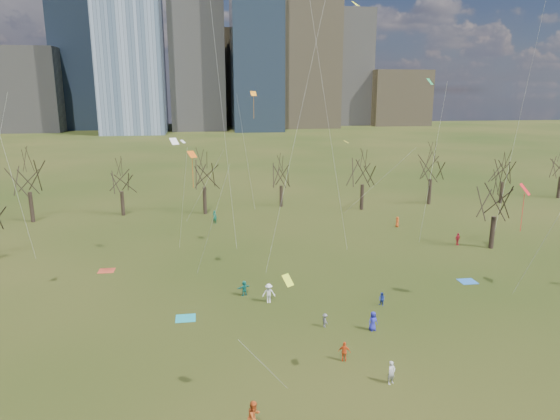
{
  "coord_description": "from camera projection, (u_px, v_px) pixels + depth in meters",
  "views": [
    {
      "loc": [
        -7.06,
        -33.36,
        18.07
      ],
      "look_at": [
        0.0,
        12.0,
        7.0
      ],
      "focal_mm": 32.0,
      "sensor_mm": 36.0,
      "label": 1
    }
  ],
  "objects": [
    {
      "name": "person_4",
      "position": [
        344.0,
        352.0,
        33.97
      ],
      "size": [
        0.9,
        0.6,
        1.42
      ],
      "primitive_type": "imported",
      "rotation": [
        0.0,
        0.0,
        2.81
      ],
      "color": "#F1521A",
      "rests_on": "ground"
    },
    {
      "name": "bare_tree_row",
      "position": [
        252.0,
        175.0,
        71.65
      ],
      "size": [
        113.04,
        29.8,
        9.5
      ],
      "color": "black",
      "rests_on": "ground"
    },
    {
      "name": "person_10",
      "position": [
        458.0,
        239.0,
        59.55
      ],
      "size": [
        0.94,
        0.67,
        1.48
      ],
      "primitive_type": "imported",
      "rotation": [
        0.0,
        0.0,
        0.4
      ],
      "color": "red",
      "rests_on": "ground"
    },
    {
      "name": "kites_airborne",
      "position": [
        296.0,
        136.0,
        47.92
      ],
      "size": [
        53.16,
        50.89,
        33.7
      ],
      "color": "orange",
      "rests_on": "ground"
    },
    {
      "name": "blanket_crimson",
      "position": [
        107.0,
        271.0,
        51.15
      ],
      "size": [
        1.6,
        1.5,
        0.03
      ],
      "primitive_type": "cube",
      "color": "#C34127",
      "rests_on": "ground"
    },
    {
      "name": "person_8",
      "position": [
        382.0,
        299.0,
        42.77
      ],
      "size": [
        0.69,
        0.73,
        1.19
      ],
      "primitive_type": "imported",
      "rotation": [
        0.0,
        0.0,
        5.27
      ],
      "color": "#253AA1",
      "rests_on": "ground"
    },
    {
      "name": "person_13",
      "position": [
        215.0,
        217.0,
        69.15
      ],
      "size": [
        0.8,
        0.76,
        1.84
      ],
      "primitive_type": "imported",
      "rotation": [
        0.0,
        0.0,
        2.49
      ],
      "color": "#17684E",
      "rests_on": "ground"
    },
    {
      "name": "person_3",
      "position": [
        325.0,
        320.0,
        38.92
      ],
      "size": [
        0.6,
        0.81,
        1.12
      ],
      "primitive_type": "imported",
      "rotation": [
        0.0,
        0.0,
        1.85
      ],
      "color": "#5F5E62",
      "rests_on": "ground"
    },
    {
      "name": "blanket_teal",
      "position": [
        186.0,
        318.0,
        40.51
      ],
      "size": [
        1.6,
        1.5,
        0.03
      ],
      "primitive_type": "cube",
      "color": "teal",
      "rests_on": "ground"
    },
    {
      "name": "ground",
      "position": [
        305.0,
        338.0,
        37.34
      ],
      "size": [
        500.0,
        500.0,
        0.0
      ],
      "primitive_type": "plane",
      "color": "black",
      "rests_on": "ground"
    },
    {
      "name": "person_12",
      "position": [
        397.0,
        222.0,
        67.4
      ],
      "size": [
        0.46,
        0.7,
        1.42
      ],
      "primitive_type": "imported",
      "rotation": [
        0.0,
        0.0,
        1.55
      ],
      "color": "#DC4E18",
      "rests_on": "ground"
    },
    {
      "name": "person_1",
      "position": [
        392.0,
        373.0,
        31.34
      ],
      "size": [
        0.67,
        0.57,
        1.55
      ],
      "primitive_type": "imported",
      "rotation": [
        0.0,
        0.0,
        0.41
      ],
      "color": "silver",
      "rests_on": "ground"
    },
    {
      "name": "person_9",
      "position": [
        269.0,
        293.0,
        43.36
      ],
      "size": [
        1.17,
        0.74,
        1.73
      ],
      "primitive_type": "imported",
      "rotation": [
        0.0,
        0.0,
        6.2
      ],
      "color": "white",
      "rests_on": "ground"
    },
    {
      "name": "person_5",
      "position": [
        244.0,
        288.0,
        44.89
      ],
      "size": [
        1.34,
        0.94,
        1.39
      ],
      "primitive_type": "imported",
      "rotation": [
        0.0,
        0.0,
        3.6
      ],
      "color": "#1B7A6C",
      "rests_on": "ground"
    },
    {
      "name": "downtown_skyline",
      "position": [
        209.0,
        43.0,
        230.17
      ],
      "size": [
        212.5,
        78.0,
        118.0
      ],
      "color": "slate",
      "rests_on": "ground"
    },
    {
      "name": "blanket_navy",
      "position": [
        467.0,
        281.0,
        48.3
      ],
      "size": [
        1.6,
        1.5,
        0.03
      ],
      "primitive_type": "cube",
      "color": "blue",
      "rests_on": "ground"
    },
    {
      "name": "person_0",
      "position": [
        373.0,
        321.0,
        38.31
      ],
      "size": [
        0.84,
        0.64,
        1.54
      ],
      "primitive_type": "imported",
      "rotation": [
        0.0,
        0.0,
        0.21
      ],
      "color": "#282AAF",
      "rests_on": "ground"
    },
    {
      "name": "person_2",
      "position": [
        254.0,
        417.0,
        26.76
      ],
      "size": [
        1.15,
        1.19,
        1.93
      ],
      "primitive_type": "imported",
      "rotation": [
        0.0,
        0.0,
        0.91
      ],
      "color": "#C34E1B",
      "rests_on": "ground"
    }
  ]
}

